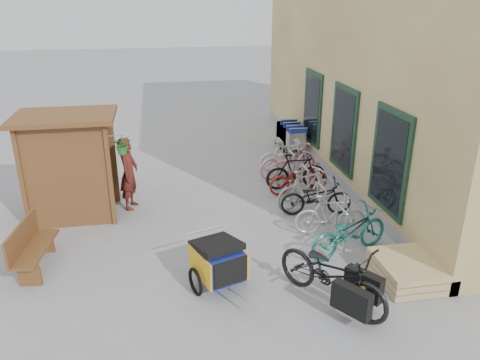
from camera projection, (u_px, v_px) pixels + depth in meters
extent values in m
plane|color=gray|center=(229.00, 256.00, 9.22)|extent=(80.00, 80.00, 0.00)
cube|color=#CFBB77|center=(431.00, 45.00, 13.12)|extent=(6.00, 13.00, 7.00)
cube|color=gray|center=(324.00, 163.00, 13.88)|extent=(0.18, 13.00, 0.30)
cube|color=#163220|center=(390.00, 161.00, 9.66)|extent=(0.06, 1.50, 2.20)
cube|color=black|center=(388.00, 161.00, 9.66)|extent=(0.02, 1.25, 1.95)
cube|color=#163220|center=(344.00, 129.00, 11.95)|extent=(0.06, 1.50, 2.20)
cube|color=black|center=(343.00, 129.00, 11.95)|extent=(0.02, 1.25, 1.95)
cube|color=#163220|center=(313.00, 108.00, 14.24)|extent=(0.06, 1.50, 2.20)
cube|color=black|center=(312.00, 108.00, 14.23)|extent=(0.02, 1.25, 1.95)
cube|color=brown|center=(22.00, 182.00, 9.82)|extent=(0.09, 0.09, 2.30)
cube|color=brown|center=(110.00, 176.00, 10.11)|extent=(0.09, 0.09, 2.30)
cube|color=brown|center=(36.00, 161.00, 11.01)|extent=(0.09, 0.09, 2.30)
cube|color=brown|center=(114.00, 157.00, 11.30)|extent=(0.09, 0.09, 2.30)
cube|color=brown|center=(31.00, 171.00, 10.42)|extent=(0.05, 1.30, 2.30)
cube|color=brown|center=(67.00, 178.00, 9.99)|extent=(1.80, 0.05, 2.30)
cube|color=brown|center=(75.00, 160.00, 11.13)|extent=(1.80, 0.05, 2.30)
cube|color=brown|center=(64.00, 117.00, 10.12)|extent=(2.15, 1.65, 0.10)
cube|color=brown|center=(64.00, 179.00, 10.62)|extent=(1.30, 1.15, 0.04)
cube|color=brown|center=(60.00, 154.00, 10.40)|extent=(1.30, 1.15, 0.04)
cylinder|color=#A5A8AD|center=(114.00, 136.00, 9.81)|extent=(0.36, 0.02, 0.02)
imported|color=#256A27|center=(123.00, 144.00, 9.91)|extent=(0.38, 0.33, 0.42)
cylinder|color=#A5A8AD|center=(345.00, 233.00, 9.22)|extent=(0.05, 0.05, 0.84)
cylinder|color=#A5A8AD|center=(336.00, 222.00, 9.68)|extent=(0.05, 0.05, 0.84)
cylinder|color=#A5A8AD|center=(342.00, 209.00, 9.29)|extent=(0.05, 0.50, 0.05)
cylinder|color=#A5A8AD|center=(325.00, 208.00, 10.32)|extent=(0.05, 0.05, 0.84)
cylinder|color=#A5A8AD|center=(317.00, 199.00, 10.77)|extent=(0.05, 0.05, 0.84)
cylinder|color=#A5A8AD|center=(322.00, 186.00, 10.39)|extent=(0.05, 0.50, 0.05)
cylinder|color=#A5A8AD|center=(308.00, 188.00, 11.42)|extent=(0.05, 0.05, 0.84)
cylinder|color=#A5A8AD|center=(302.00, 180.00, 11.87)|extent=(0.05, 0.05, 0.84)
cylinder|color=#A5A8AD|center=(305.00, 168.00, 11.49)|extent=(0.05, 0.50, 0.05)
cylinder|color=#A5A8AD|center=(294.00, 171.00, 12.51)|extent=(0.05, 0.05, 0.84)
cylinder|color=#A5A8AD|center=(289.00, 165.00, 12.97)|extent=(0.05, 0.05, 0.84)
cylinder|color=#A5A8AD|center=(292.00, 153.00, 12.59)|extent=(0.05, 0.50, 0.05)
cylinder|color=#A5A8AD|center=(282.00, 157.00, 13.61)|extent=(0.05, 0.05, 0.84)
cylinder|color=#A5A8AD|center=(278.00, 151.00, 14.07)|extent=(0.05, 0.05, 0.84)
cylinder|color=#A5A8AD|center=(280.00, 140.00, 13.69)|extent=(0.05, 0.50, 0.05)
cube|color=tan|center=(405.00, 277.00, 8.41)|extent=(1.00, 1.20, 0.12)
cube|color=tan|center=(406.00, 271.00, 8.36)|extent=(1.00, 1.20, 0.12)
cube|color=tan|center=(407.00, 264.00, 8.31)|extent=(1.00, 1.20, 0.12)
cube|color=brown|center=(35.00, 249.00, 8.69)|extent=(0.61, 1.51, 0.06)
cube|color=brown|center=(22.00, 236.00, 8.55)|extent=(0.23, 1.46, 0.49)
cube|color=brown|center=(30.00, 276.00, 8.23)|extent=(0.40, 0.11, 0.39)
cube|color=brown|center=(44.00, 243.00, 9.30)|extent=(0.40, 0.11, 0.39)
cube|color=silver|center=(294.00, 138.00, 14.78)|extent=(0.55, 0.85, 0.52)
cube|color=#172F98|center=(298.00, 131.00, 14.26)|extent=(0.55, 0.04, 0.18)
cylinder|color=silver|center=(299.00, 129.00, 14.20)|extent=(0.58, 0.04, 0.04)
cylinder|color=black|center=(289.00, 158.00, 14.62)|extent=(0.04, 0.12, 0.12)
cube|color=silver|center=(291.00, 135.00, 15.10)|extent=(0.55, 0.85, 0.52)
cube|color=#172F98|center=(295.00, 128.00, 14.58)|extent=(0.55, 0.04, 0.18)
cylinder|color=silver|center=(295.00, 126.00, 14.52)|extent=(0.58, 0.04, 0.04)
cylinder|color=black|center=(286.00, 154.00, 14.94)|extent=(0.04, 0.12, 0.12)
cube|color=silver|center=(288.00, 132.00, 15.42)|extent=(0.55, 0.85, 0.52)
cube|color=#172F98|center=(292.00, 125.00, 14.90)|extent=(0.55, 0.04, 0.18)
cylinder|color=silver|center=(292.00, 123.00, 14.85)|extent=(0.58, 0.04, 0.04)
cylinder|color=black|center=(284.00, 151.00, 15.26)|extent=(0.04, 0.12, 0.12)
cube|color=silver|center=(285.00, 129.00, 15.74)|extent=(0.55, 0.85, 0.52)
cube|color=#172F98|center=(289.00, 122.00, 15.22)|extent=(0.55, 0.04, 0.18)
cylinder|color=silver|center=(289.00, 120.00, 15.17)|extent=(0.58, 0.04, 0.04)
cylinder|color=black|center=(281.00, 148.00, 15.58)|extent=(0.04, 0.12, 0.12)
cube|color=navy|center=(218.00, 262.00, 8.11)|extent=(0.91, 1.03, 0.51)
cube|color=gold|center=(200.00, 267.00, 7.94)|extent=(0.32, 0.83, 0.51)
cube|color=gold|center=(236.00, 256.00, 8.27)|extent=(0.32, 0.83, 0.51)
cube|color=black|center=(231.00, 272.00, 7.73)|extent=(0.59, 0.24, 0.46)
cube|color=black|center=(216.00, 245.00, 8.04)|extent=(0.95, 1.02, 0.25)
torus|color=black|center=(195.00, 282.00, 8.00)|extent=(0.22, 0.49, 0.50)
torus|color=black|center=(240.00, 268.00, 8.41)|extent=(0.22, 0.49, 0.50)
cylinder|color=#B7B7BC|center=(239.00, 296.00, 7.61)|extent=(0.28, 0.71, 0.03)
cylinder|color=#B7B7BC|center=(206.00, 230.00, 8.34)|extent=(0.67, 0.26, 0.03)
imported|color=black|center=(332.00, 274.00, 7.64)|extent=(1.80, 2.17, 1.11)
cube|color=black|center=(351.00, 300.00, 7.16)|extent=(0.51, 0.64, 0.45)
cube|color=black|center=(364.00, 284.00, 7.55)|extent=(0.51, 0.64, 0.45)
cube|color=orange|center=(358.00, 289.00, 7.33)|extent=(0.20, 0.22, 0.12)
imported|color=maroon|center=(129.00, 174.00, 11.04)|extent=(0.57, 0.73, 1.75)
imported|color=#1B6D63|center=(349.00, 232.00, 9.15)|extent=(1.96, 1.23, 0.97)
imported|color=#BCBCC1|center=(330.00, 215.00, 9.91)|extent=(1.57, 0.64, 0.92)
imported|color=black|center=(316.00, 197.00, 10.83)|extent=(1.71, 0.77, 0.87)
imported|color=#BCBCC1|center=(306.00, 188.00, 11.18)|extent=(1.71, 0.99, 0.99)
imported|color=maroon|center=(299.00, 178.00, 12.02)|extent=(1.68, 0.76, 0.85)
imported|color=black|center=(296.00, 171.00, 12.28)|extent=(1.62, 0.46, 0.97)
imported|color=pink|center=(288.00, 160.00, 13.15)|extent=(1.96, 1.18, 0.97)
imported|color=silver|center=(286.00, 156.00, 13.52)|extent=(1.59, 0.56, 0.94)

